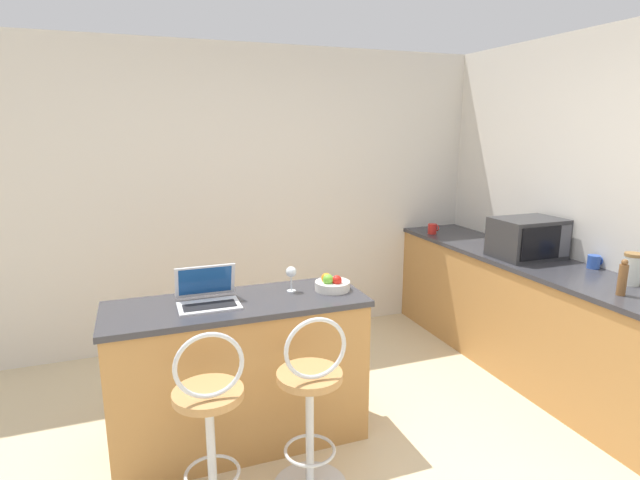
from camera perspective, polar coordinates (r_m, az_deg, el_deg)
The scene contains 13 objects.
wall_back at distance 4.50m, azimuth -8.21°, elevation 4.89°, with size 12.00×0.06×2.60m.
breakfast_bar at distance 3.15m, azimuth -9.14°, elevation -14.75°, with size 1.51×0.55×0.91m.
counter_right at distance 4.30m, azimuth 22.57°, elevation -7.95°, with size 0.62×2.89×0.91m.
bar_stool_near at distance 2.62m, azimuth -12.39°, elevation -20.52°, with size 0.40×0.40×1.01m.
bar_stool_far at distance 2.72m, azimuth -1.06°, elevation -18.88°, with size 0.40×0.40×1.01m.
laptop at distance 2.95m, azimuth -12.74°, elevation -6.09°, with size 0.34×0.28×0.22m.
microwave at distance 4.19m, azimuth 22.64°, elevation 0.21°, with size 0.51×0.38×0.31m.
pepper_mill at distance 3.51m, azimuth 31.30°, elevation -3.75°, with size 0.05×0.05×0.23m.
mug_blue at distance 4.09m, azimuth 28.83°, elevation -2.19°, with size 0.10×0.09×0.10m.
mug_red at distance 4.87m, azimuth 12.74°, elevation 1.26°, with size 0.10×0.08×0.10m.
fruit_bowl at distance 3.11m, azimuth 1.37°, elevation -5.07°, with size 0.22×0.22×0.11m.
storage_jar at distance 3.78m, azimuth 32.09°, elevation -2.81°, with size 0.11×0.11×0.21m.
wine_glass_tall at distance 3.07m, azimuth -3.32°, elevation -3.78°, with size 0.07×0.07×0.16m.
Camera 1 is at (-0.94, -1.98, 1.90)m, focal length 28.00 mm.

